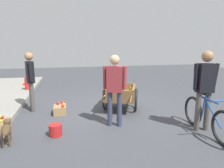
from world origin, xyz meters
TOP-DOWN VIEW (x-y plane):
  - ground_plane at (0.00, 0.00)m, footprint 24.00×24.00m
  - fruit_cart at (-0.12, -0.39)m, footprint 1.81×1.33m
  - vendor_person at (-1.18, 0.05)m, footprint 0.31×0.49m
  - bicycle at (-2.01, -1.70)m, footprint 1.66×0.46m
  - cyclist_person at (-1.86, -1.71)m, footprint 0.23×0.56m
  - dog at (-1.52, 2.21)m, footprint 0.67×0.25m
  - fire_hydrant at (2.77, 2.60)m, footprint 0.25×0.25m
  - plastic_bucket at (-1.40, 1.34)m, footprint 0.26×0.26m
  - apple_crate at (-0.06, 1.29)m, footprint 0.44×0.32m
  - mixed_fruit_crate at (-0.88, 2.52)m, footprint 0.44×0.32m
  - bystander_person at (0.39, 2.05)m, footprint 0.51×0.28m

SIDE VIEW (x-z plane):
  - ground_plane at x=0.00m, z-range 0.00..0.00m
  - plastic_bucket at x=-1.40m, z-range 0.00..0.24m
  - apple_crate at x=-0.06m, z-range -0.04..0.28m
  - mixed_fruit_crate at x=-0.88m, z-range -0.03..0.28m
  - dog at x=-1.52m, z-range 0.07..0.47m
  - fire_hydrant at x=2.77m, z-range 0.00..0.67m
  - bicycle at x=-2.01m, z-range -0.07..0.78m
  - fruit_cart at x=-0.12m, z-range 0.08..0.79m
  - vendor_person at x=-1.18m, z-range 0.16..1.77m
  - bystander_person at x=0.39m, z-range 0.16..1.80m
  - cyclist_person at x=-1.86m, z-range 0.18..1.89m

